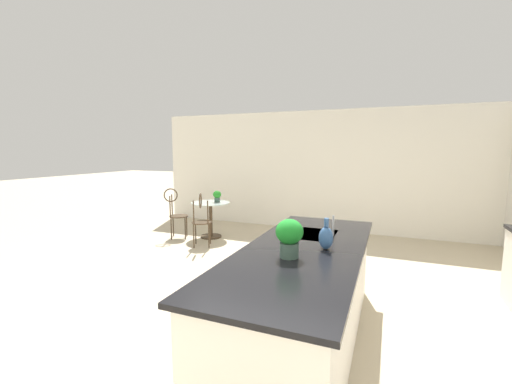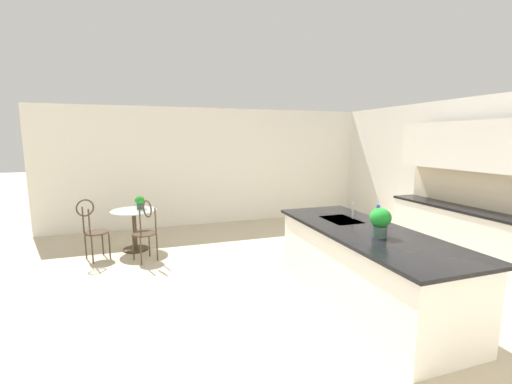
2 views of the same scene
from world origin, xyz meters
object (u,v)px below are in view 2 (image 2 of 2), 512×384
bistro_table (135,226)px  chair_by_island (92,227)px  potted_plant_counter_near (380,221)px  chair_near_window (146,228)px  vase_on_counter (378,219)px  potted_plant_on_table (140,201)px

bistro_table → chair_by_island: bearing=-63.5°
chair_by_island → potted_plant_counter_near: 4.48m
chair_near_window → potted_plant_counter_near: (2.61, 2.48, 0.54)m
chair_near_window → vase_on_counter: size_ratio=3.62×
chair_near_window → chair_by_island: 0.90m
potted_plant_on_table → vase_on_counter: 4.12m
chair_by_island → bistro_table: bearing=116.5°
chair_by_island → vase_on_counter: bearing=53.7°
chair_by_island → vase_on_counter: vase_on_counter is taller
bistro_table → potted_plant_counter_near: 4.28m
chair_by_island → chair_near_window: bearing=67.0°
bistro_table → chair_by_island: (0.32, -0.64, 0.13)m
bistro_table → chair_near_window: chair_near_window is taller
chair_near_window → chair_by_island: (-0.35, -0.83, 0.00)m
potted_plant_counter_near → chair_near_window: bearing=-136.5°
potted_plant_on_table → vase_on_counter: (3.02, 2.80, 0.15)m
vase_on_counter → bistro_table: bearing=-135.2°
bistro_table → chair_near_window: 0.71m
potted_plant_counter_near → chair_by_island: bearing=-131.8°
bistro_table → potted_plant_counter_near: potted_plant_counter_near is taller
vase_on_counter → potted_plant_on_table: bearing=-137.1°
vase_on_counter → chair_near_window: bearing=-129.7°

